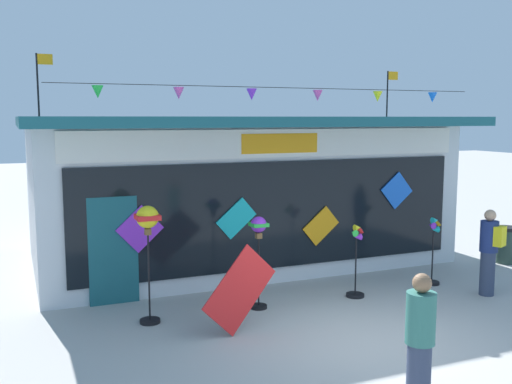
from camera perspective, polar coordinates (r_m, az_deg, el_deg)
name	(u,v)px	position (r m, az deg, el deg)	size (l,w,h in m)	color
ground_plane	(371,341)	(9.38, 11.27, -14.21)	(80.00, 80.00, 0.00)	#ADAAA5
kite_shop_building	(235,187)	(14.11, -2.06, 0.49)	(9.71, 5.93, 4.76)	silver
wind_spinner_far_left	(148,229)	(9.71, -10.60, -3.57)	(0.38, 0.38, 1.99)	black
wind_spinner_left	(259,239)	(10.35, 0.26, -4.68)	(0.31, 0.31, 1.68)	black
wind_spinner_center_left	(356,260)	(11.28, 9.86, -6.59)	(0.35, 0.35, 1.42)	black
wind_spinner_center_right	(434,246)	(12.46, 17.09, -5.11)	(0.33, 0.32, 1.42)	black
person_near_camera	(420,344)	(7.10, 15.81, -14.16)	(0.34, 0.34, 1.68)	#333D56
person_mid_plaza	(489,250)	(12.06, 21.99, -5.34)	(0.40, 0.48, 1.68)	#333D56
trash_bin	(506,244)	(14.99, 23.36, -4.76)	(0.52, 0.52, 0.86)	#2D4238
display_kite_on_ground	(240,290)	(9.38, -1.61, -9.58)	(0.71, 0.03, 1.29)	red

